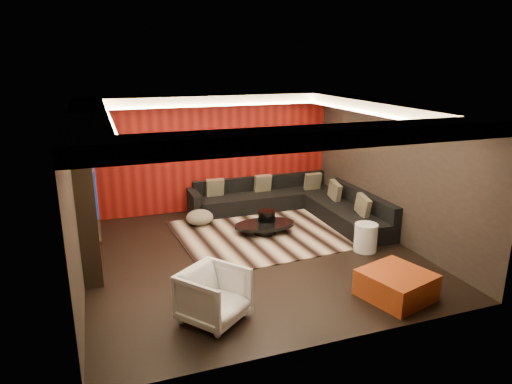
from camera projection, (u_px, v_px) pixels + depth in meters
name	position (u px, v px, depth m)	size (l,w,h in m)	color
floor	(252.00, 255.00, 8.70)	(6.00, 6.00, 0.02)	black
ceiling	(251.00, 106.00, 7.91)	(6.00, 6.00, 0.02)	silver
wall_back	(211.00, 153.00, 11.02)	(6.00, 0.02, 2.80)	black
wall_left	(75.00, 201.00, 7.33)	(0.02, 6.00, 2.80)	black
wall_right	(391.00, 171.00, 9.28)	(0.02, 6.00, 2.80)	black
red_feature_wall	(211.00, 153.00, 10.99)	(5.98, 0.05, 2.78)	#6B0C0A
soffit_back	(213.00, 100.00, 10.38)	(6.00, 0.60, 0.22)	silver
soffit_front	(324.00, 137.00, 5.50)	(6.00, 0.60, 0.22)	silver
soffit_left	(87.00, 119.00, 7.07)	(0.60, 4.80, 0.22)	silver
soffit_right	(383.00, 107.00, 8.81)	(0.60, 4.80, 0.22)	silver
cove_back	(217.00, 105.00, 10.10)	(4.80, 0.08, 0.04)	#FFD899
cove_front	(312.00, 139.00, 5.83)	(4.80, 0.08, 0.04)	#FFD899
cove_left	(110.00, 124.00, 7.20)	(0.08, 4.80, 0.04)	#FFD899
cove_right	(368.00, 113.00, 8.73)	(0.08, 4.80, 0.04)	#FFD899
tv_surround	(87.00, 206.00, 8.01)	(0.30, 2.00, 2.20)	black
tv_screen	(95.00, 186.00, 7.96)	(0.04, 1.30, 0.80)	black
tv_shelf	(99.00, 226.00, 8.18)	(0.04, 1.60, 0.04)	black
rug	(273.00, 232.00, 9.82)	(4.00, 3.00, 0.02)	#C8B192
coffee_table	(265.00, 228.00, 9.69)	(1.30, 1.30, 0.22)	black
drum_stool	(267.00, 220.00, 9.83)	(0.37, 0.37, 0.43)	black
striped_pouf	(200.00, 217.00, 10.17)	(0.60, 0.60, 0.33)	beige
white_side_table	(366.00, 237.00, 8.80)	(0.44, 0.44, 0.55)	white
orange_ottoman	(396.00, 285.00, 7.09)	(0.95, 0.95, 0.42)	#A43215
armchair	(214.00, 296.00, 6.43)	(0.82, 0.84, 0.77)	white
sectional_sofa	(295.00, 204.00, 10.87)	(3.65, 3.50, 0.75)	black
throw_pillows	(296.00, 189.00, 10.80)	(2.88, 2.77, 0.50)	tan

